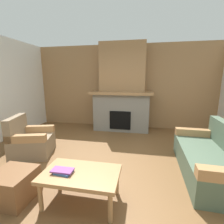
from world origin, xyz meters
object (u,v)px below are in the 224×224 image
object	(u,v)px
couch	(212,159)
armchair	(31,141)
fireplace	(122,93)
ottoman	(13,185)
coffee_table	(81,176)

from	to	relation	value
couch	armchair	distance (m)	3.54
fireplace	ottoman	xyz separation A→B (m)	(-1.04, -3.42, -0.96)
couch	ottoman	xyz separation A→B (m)	(-2.88, -1.14, -0.09)
ottoman	couch	bearing A→B (deg)	21.59
fireplace	armchair	bearing A→B (deg)	-127.74
fireplace	coffee_table	distance (m)	3.39
fireplace	couch	distance (m)	3.06
coffee_table	ottoman	xyz separation A→B (m)	(-0.93, -0.13, -0.18)
fireplace	ottoman	distance (m)	3.71
armchair	coffee_table	bearing A→B (deg)	-34.94
fireplace	armchair	distance (m)	2.91
ottoman	fireplace	bearing A→B (deg)	73.11
fireplace	coffee_table	size ratio (longest dim) A/B	2.70
couch	coffee_table	distance (m)	2.20
armchair	ottoman	distance (m)	1.40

